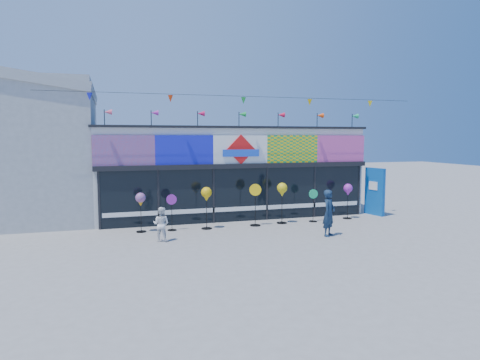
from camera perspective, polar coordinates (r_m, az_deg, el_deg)
name	(u,v)px	position (r m, az deg, el deg)	size (l,w,h in m)	color
ground	(268,239)	(15.42, 3.80, -7.84)	(80.00, 80.00, 0.00)	gray
kite_shop	(225,170)	(20.72, -1.96, 1.36)	(16.00, 5.70, 5.31)	white
blue_sign	(375,191)	(20.89, 17.53, -1.46)	(0.40, 1.11, 2.20)	#0B52A8
spinner_0	(141,201)	(16.70, -13.12, -2.69)	(0.38, 0.38, 1.52)	black
spinner_1	(172,211)	(16.83, -9.09, -4.16)	(0.40, 0.36, 1.42)	black
spinner_2	(206,195)	(16.87, -4.50, -2.06)	(0.42, 0.42, 1.67)	black
spinner_3	(255,204)	(17.49, 2.06, -3.17)	(0.47, 0.44, 1.73)	black
spinner_4	(282,191)	(18.00, 5.64, -1.46)	(0.44, 0.44, 1.72)	black
spinner_5	(313,205)	(18.61, 9.73, -3.26)	(0.39, 0.36, 1.40)	black
spinner_6	(348,191)	(19.56, 14.20, -1.40)	(0.40, 0.40, 1.57)	black
adult_man	(329,213)	(16.01, 11.78, -4.33)	(0.62, 0.41, 1.71)	#152841
child	(161,224)	(15.19, -10.47, -5.81)	(0.59, 0.34, 1.21)	white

